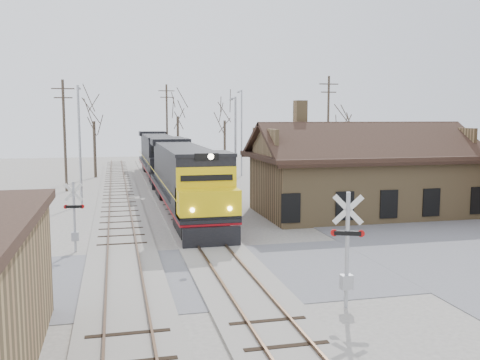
% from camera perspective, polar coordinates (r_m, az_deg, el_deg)
% --- Properties ---
extents(ground, '(140.00, 140.00, 0.00)m').
position_cam_1_polar(ground, '(23.72, -1.14, -9.86)').
color(ground, '#A9A398').
rests_on(ground, ground).
extents(road, '(60.00, 9.00, 0.03)m').
position_cam_1_polar(road, '(23.71, -1.14, -9.82)').
color(road, slate).
rests_on(road, ground).
extents(track_main, '(3.40, 90.00, 0.24)m').
position_cam_1_polar(track_main, '(38.12, -5.89, -3.40)').
color(track_main, '#A9A398').
rests_on(track_main, ground).
extents(track_siding, '(3.40, 90.00, 0.24)m').
position_cam_1_polar(track_siding, '(37.82, -12.68, -3.61)').
color(track_siding, '#A9A398').
rests_on(track_siding, ground).
extents(depot, '(15.20, 9.31, 7.90)m').
position_cam_1_polar(depot, '(38.35, 12.73, 0.07)').
color(depot, olive).
rests_on(depot, ground).
extents(locomotive_lead, '(3.27, 21.91, 4.87)m').
position_cam_1_polar(locomotive_lead, '(37.36, -5.86, 0.26)').
color(locomotive_lead, black).
rests_on(locomotive_lead, ground).
extents(locomotive_trailing, '(3.27, 21.91, 4.61)m').
position_cam_1_polar(locomotive_trailing, '(59.34, -8.64, 2.65)').
color(locomotive_trailing, black).
rests_on(locomotive_trailing, ground).
extents(crossbuck_near, '(1.14, 0.50, 4.18)m').
position_cam_1_polar(crossbuck_near, '(19.45, 11.35, -7.77)').
color(crossbuck_near, '#A5A8AD').
rests_on(crossbuck_near, ground).
extents(crossbuck_far, '(1.02, 0.27, 3.57)m').
position_cam_1_polar(crossbuck_far, '(28.05, -17.24, -3.96)').
color(crossbuck_far, '#A5A8AD').
rests_on(crossbuck_far, ground).
extents(streetlight_a, '(0.25, 2.04, 9.13)m').
position_cam_1_polar(streetlight_a, '(42.61, -16.73, 4.25)').
color(streetlight_a, '#A5A8AD').
rests_on(streetlight_a, ground).
extents(streetlight_b, '(0.25, 2.04, 8.42)m').
position_cam_1_polar(streetlight_b, '(45.23, -0.53, 4.21)').
color(streetlight_b, '#A5A8AD').
rests_on(streetlight_b, ground).
extents(streetlight_c, '(0.25, 2.04, 9.74)m').
position_cam_1_polar(streetlight_c, '(61.10, 0.14, 5.52)').
color(streetlight_c, '#A5A8AD').
rests_on(streetlight_c, ground).
extents(utility_pole_a, '(2.00, 0.24, 10.04)m').
position_cam_1_polar(utility_pole_a, '(50.71, -18.21, 4.73)').
color(utility_pole_a, '#382D23').
rests_on(utility_pole_a, ground).
extents(utility_pole_b, '(2.00, 0.24, 10.74)m').
position_cam_1_polar(utility_pole_b, '(68.04, -7.79, 5.75)').
color(utility_pole_b, '#382D23').
rests_on(utility_pole_b, ground).
extents(utility_pole_c, '(2.00, 0.24, 10.79)m').
position_cam_1_polar(utility_pole_c, '(54.74, 9.37, 5.50)').
color(utility_pole_c, '#382D23').
rests_on(utility_pole_c, ground).
extents(tree_b, '(4.17, 4.17, 10.21)m').
position_cam_1_polar(tree_b, '(61.52, -15.36, 7.02)').
color(tree_b, '#382D23').
rests_on(tree_b, ground).
extents(tree_c, '(4.53, 4.53, 11.10)m').
position_cam_1_polar(tree_c, '(70.42, -6.68, 7.68)').
color(tree_c, '#382D23').
rests_on(tree_c, ground).
extents(tree_d, '(4.17, 4.17, 10.22)m').
position_cam_1_polar(tree_d, '(68.45, -1.65, 7.22)').
color(tree_d, '#382D23').
rests_on(tree_d, ground).
extents(tree_e, '(3.47, 3.47, 8.51)m').
position_cam_1_polar(tree_e, '(63.76, 10.86, 6.03)').
color(tree_e, '#382D23').
rests_on(tree_e, ground).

